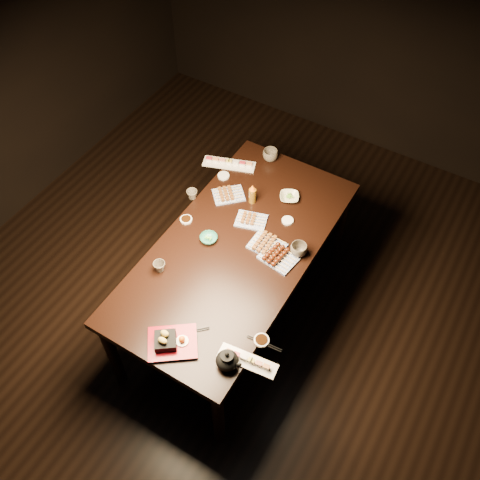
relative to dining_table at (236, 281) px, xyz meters
name	(u,v)px	position (x,y,z in m)	size (l,w,h in m)	color
ground	(206,334)	(-0.08, -0.28, -0.38)	(5.00, 5.00, 0.00)	black
dining_table	(236,281)	(0.00, 0.00, 0.00)	(0.90, 1.80, 0.75)	black
sushi_platter_near	(248,360)	(0.45, -0.62, 0.39)	(0.33, 0.09, 0.04)	white
sushi_platter_far	(229,162)	(-0.43, 0.61, 0.40)	(0.37, 0.10, 0.05)	white
yakitori_plate_center	(251,219)	(-0.03, 0.23, 0.40)	(0.20, 0.14, 0.05)	#828EB6
yakitori_plate_right	(267,244)	(0.16, 0.10, 0.40)	(0.22, 0.16, 0.06)	#828EB6
yakitori_plate_left	(229,193)	(-0.27, 0.35, 0.40)	(0.20, 0.15, 0.05)	#828EB6
tsukune_plate	(278,256)	(0.27, 0.06, 0.40)	(0.22, 0.16, 0.06)	#828EB6
edamame_bowl_green	(209,238)	(-0.18, -0.04, 0.39)	(0.11, 0.11, 0.03)	#277861
edamame_bowl_cream	(289,197)	(0.09, 0.54, 0.39)	(0.13, 0.13, 0.03)	beige
tempura_tray	(172,340)	(0.05, -0.75, 0.42)	(0.27, 0.21, 0.10)	black
teacup_near_left	(160,267)	(-0.30, -0.38, 0.41)	(0.07, 0.07, 0.07)	#4E463C
teacup_mid_right	(299,250)	(0.35, 0.16, 0.42)	(0.10, 0.10, 0.08)	#4E463C
teacup_far_left	(192,195)	(-0.47, 0.21, 0.41)	(0.07, 0.07, 0.07)	#4E463C
teacup_far_right	(270,155)	(-0.20, 0.81, 0.42)	(0.11, 0.11, 0.08)	#4E463C
teapot	(227,359)	(0.37, -0.69, 0.44)	(0.14, 0.14, 0.12)	black
condiment_bottle	(252,194)	(-0.11, 0.39, 0.45)	(0.05, 0.05, 0.15)	brown
sauce_dish_west	(186,220)	(-0.39, 0.02, 0.38)	(0.08, 0.08, 0.01)	white
sauce_dish_east	(288,221)	(0.18, 0.36, 0.38)	(0.08, 0.08, 0.01)	white
sauce_dish_se	(261,340)	(0.46, -0.48, 0.38)	(0.09, 0.09, 0.02)	white
sauce_dish_nw	(224,176)	(-0.40, 0.49, 0.38)	(0.08, 0.08, 0.01)	white
chopsticks_near	(191,332)	(0.09, -0.63, 0.38)	(0.21, 0.02, 0.01)	black
chopsticks_se	(264,343)	(0.48, -0.49, 0.38)	(0.21, 0.02, 0.01)	black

